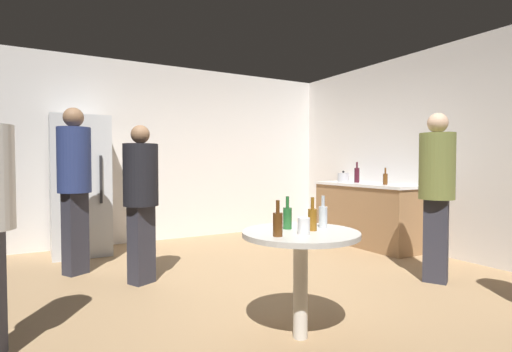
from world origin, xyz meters
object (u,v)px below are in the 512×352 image
Objects in this scene: kettle at (343,177)px; beer_bottle_clear at (323,216)px; plastic_cup_white at (304,226)px; person_in_black_shirt at (141,192)px; beer_bottle_on_counter at (385,179)px; beer_bottle_amber at (312,218)px; foreground_table at (301,247)px; wine_bottle_on_counter at (357,175)px; person_in_olive_shirt at (437,183)px; beer_bottle_green at (287,217)px; person_in_navy_shirt at (74,177)px; beer_bottle_brown at (278,223)px; refrigerator at (80,186)px.

beer_bottle_clear is at bearing -134.65° from kettle.
person_in_black_shirt reaches higher than plastic_cup_white.
beer_bottle_on_counter is 2.97m from beer_bottle_amber.
beer_bottle_amber is at bearing -13.32° from foreground_table.
foreground_table is at bearing -136.79° from kettle.
wine_bottle_on_counter is 0.62m from beer_bottle_on_counter.
person_in_olive_shirt is (1.93, 0.35, 0.36)m from foreground_table.
beer_bottle_clear is 0.14× the size of person_in_olive_shirt.
person_in_olive_shirt is 2.95m from person_in_black_shirt.
beer_bottle_amber is 0.14× the size of person_in_olive_shirt.
person_in_black_shirt is (-3.24, 0.17, -0.07)m from beer_bottle_on_counter.
beer_bottle_green is 0.13× the size of person_in_navy_shirt.
beer_bottle_amber is at bearing -2.07° from person_in_navy_shirt.
plastic_cup_white is (0.18, -0.03, -0.03)m from beer_bottle_brown.
beer_bottle_amber is at bearing -156.86° from beer_bottle_clear.
beer_bottle_clear is (1.29, -3.36, -0.08)m from refrigerator.
person_in_olive_shirt reaches higher than beer_bottle_brown.
beer_bottle_green is at bearing 102.56° from foreground_table.
foreground_table is at bearing -148.32° from beer_bottle_on_counter.
beer_bottle_brown is at bearing -165.75° from beer_bottle_clear.
wine_bottle_on_counter is 0.17× the size of person_in_navy_shirt.
beer_bottle_green is (-2.62, -2.31, -0.15)m from kettle.
beer_bottle_green is 0.15× the size of person_in_black_shirt.
refrigerator is 7.38× the size of kettle.
beer_bottle_green is at bearing 43.53° from beer_bottle_brown.
beer_bottle_amber is at bearing 32.89° from plastic_cup_white.
beer_bottle_on_counter is 2.99m from beer_bottle_green.
refrigerator reaches higher than wine_bottle_on_counter.
wine_bottle_on_counter is at bearing 38.32° from beer_bottle_brown.
beer_bottle_brown and beer_bottle_green have the same top height.
wine_bottle_on_counter is (0.06, -0.23, 0.05)m from kettle.
wine_bottle_on_counter is 0.20× the size of person_in_black_shirt.
kettle reaches higher than beer_bottle_green.
person_in_olive_shirt is at bearing 34.91° from person_in_black_shirt.
foreground_table is 1.90m from person_in_black_shirt.
refrigerator is at bearing 167.46° from person_in_black_shirt.
beer_bottle_green is (-0.11, 0.14, 0.00)m from beer_bottle_amber.
person_in_olive_shirt is (1.95, 0.22, 0.17)m from beer_bottle_green.
person_in_olive_shirt is at bearing 11.05° from beer_bottle_brown.
beer_bottle_clear is at bearing 23.14° from beer_bottle_amber.
beer_bottle_clear is at bearing -17.52° from beer_bottle_green.
person_in_navy_shirt is at bearing 120.95° from beer_bottle_clear.
wine_bottle_on_counter is 1.35× the size of beer_bottle_amber.
refrigerator is at bearing 103.44° from beer_bottle_brown.
beer_bottle_amber is 1.00× the size of beer_bottle_brown.
beer_bottle_amber and beer_bottle_clear have the same top height.
person_in_navy_shirt reaches higher than beer_bottle_on_counter.
person_in_olive_shirt is (1.84, 0.37, 0.17)m from beer_bottle_amber.
beer_bottle_clear is (0.46, 0.12, 0.00)m from beer_bottle_brown.
beer_bottle_on_counter is at bearing 30.66° from beer_bottle_brown.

